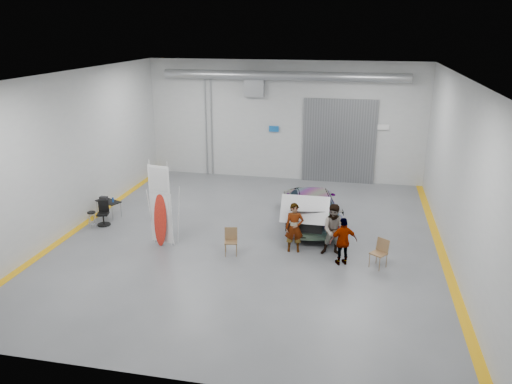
% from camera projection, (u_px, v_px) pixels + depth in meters
% --- Properties ---
extents(ground, '(16.00, 16.00, 0.00)m').
position_uv_depth(ground, '(250.00, 239.00, 18.67)').
color(ground, '#595B60').
rests_on(ground, ground).
extents(room_shell, '(14.02, 16.18, 6.01)m').
position_uv_depth(room_shell, '(268.00, 120.00, 19.39)').
color(room_shell, '#B2B5B7').
rests_on(room_shell, ground).
extents(sedan_car, '(3.02, 5.37, 1.47)m').
position_uv_depth(sedan_car, '(311.00, 205.00, 19.98)').
color(sedan_car, silver).
rests_on(sedan_car, ground).
extents(person_a, '(0.70, 0.51, 1.78)m').
position_uv_depth(person_a, '(294.00, 228.00, 17.36)').
color(person_a, brown).
rests_on(person_a, ground).
extents(person_b, '(0.95, 0.75, 1.85)m').
position_uv_depth(person_b, '(335.00, 230.00, 17.08)').
color(person_b, slate).
rests_on(person_b, ground).
extents(person_c, '(1.03, 0.74, 1.65)m').
position_uv_depth(person_c, '(343.00, 241.00, 16.42)').
color(person_c, '#A77037').
rests_on(person_c, ground).
extents(surfboard_display, '(0.88, 0.37, 3.16)m').
position_uv_depth(surfboard_display, '(162.00, 212.00, 17.72)').
color(surfboard_display, white).
rests_on(surfboard_display, ground).
extents(folding_chair_near, '(0.52, 0.55, 0.93)m').
position_uv_depth(folding_chair_near, '(231.00, 247.00, 17.31)').
color(folding_chair_near, brown).
rests_on(folding_chair_near, ground).
extents(folding_chair_far, '(0.63, 0.69, 0.96)m').
position_uv_depth(folding_chair_far, '(378.00, 259.00, 16.38)').
color(folding_chair_far, brown).
rests_on(folding_chair_far, ground).
extents(shop_stool, '(0.34, 0.34, 0.66)m').
position_uv_depth(shop_stool, '(92.00, 220.00, 19.58)').
color(shop_stool, black).
rests_on(shop_stool, ground).
extents(work_table, '(1.19, 0.92, 0.87)m').
position_uv_depth(work_table, '(107.00, 201.00, 20.67)').
color(work_table, gray).
rests_on(work_table, ground).
extents(office_chair, '(0.52, 0.54, 0.97)m').
position_uv_depth(office_chair, '(104.00, 215.00, 19.84)').
color(office_chair, black).
rests_on(office_chair, ground).
extents(trunk_lid, '(1.71, 1.04, 0.04)m').
position_uv_depth(trunk_lid, '(306.00, 207.00, 17.62)').
color(trunk_lid, silver).
rests_on(trunk_lid, sedan_car).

